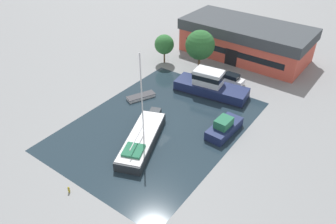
{
  "coord_description": "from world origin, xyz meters",
  "views": [
    {
      "loc": [
        22.62,
        -29.01,
        27.49
      ],
      "look_at": [
        0.0,
        2.15,
        1.0
      ],
      "focal_mm": 35.0,
      "sensor_mm": 36.0,
      "label": 1
    }
  ],
  "objects": [
    {
      "name": "sailboat_moored",
      "position": [
        0.61,
        -4.36,
        0.72
      ],
      "size": [
        7.25,
        12.54,
        12.4
      ],
      "rotation": [
        0.0,
        0.0,
        0.38
      ],
      "color": "#23282D",
      "rests_on": "water_canal"
    },
    {
      "name": "water_canal",
      "position": [
        0.0,
        0.0,
        0.0
      ],
      "size": [
        20.84,
        28.7,
        0.01
      ],
      "primitive_type": "cube",
      "color": "#1E2D38",
      "rests_on": "ground"
    },
    {
      "name": "small_dinghy",
      "position": [
        -6.62,
        4.0,
        0.26
      ],
      "size": [
        3.29,
        4.77,
        0.5
      ],
      "rotation": [
        0.0,
        0.0,
        5.85
      ],
      "color": "silver",
      "rests_on": "water_canal"
    },
    {
      "name": "ground_plane",
      "position": [
        0.0,
        0.0,
        0.0
      ],
      "size": [
        440.0,
        440.0,
        0.0
      ],
      "primitive_type": "plane",
      "color": "gray"
    },
    {
      "name": "cabin_boat",
      "position": [
        8.14,
        3.79,
        0.88
      ],
      "size": [
        2.77,
        6.2,
        2.39
      ],
      "rotation": [
        0.0,
        0.0,
        -0.04
      ],
      "color": "#19234C",
      "rests_on": "water_canal"
    },
    {
      "name": "warehouse_building",
      "position": [
        -0.47,
        28.24,
        3.26
      ],
      "size": [
        24.4,
        11.78,
        6.43
      ],
      "rotation": [
        0.0,
        0.0,
        -0.02
      ],
      "color": "#C64C3D",
      "rests_on": "ground"
    },
    {
      "name": "parked_car",
      "position": [
        2.65,
        16.5,
        0.88
      ],
      "size": [
        4.61,
        1.92,
        1.78
      ],
      "rotation": [
        0.0,
        0.0,
        1.59
      ],
      "color": "silver",
      "rests_on": "ground"
    },
    {
      "name": "mooring_bollard",
      "position": [
        -0.51,
        -15.52,
        0.4
      ],
      "size": [
        0.23,
        0.23,
        0.76
      ],
      "color": "olive",
      "rests_on": "ground"
    },
    {
      "name": "quay_tree_near_building",
      "position": [
        -4.15,
        17.33,
        4.96
      ],
      "size": [
        5.13,
        5.13,
        7.54
      ],
      "color": "brown",
      "rests_on": "ground"
    },
    {
      "name": "motor_cruiser",
      "position": [
        1.43,
        11.65,
        1.43
      ],
      "size": [
        12.17,
        5.43,
        3.96
      ],
      "rotation": [
        0.0,
        0.0,
        1.7
      ],
      "color": "#19234C",
      "rests_on": "water_canal"
    },
    {
      "name": "quay_tree_by_water",
      "position": [
        -11.3,
        16.55,
        3.57
      ],
      "size": [
        3.61,
        3.61,
        5.39
      ],
      "color": "brown",
      "rests_on": "ground"
    }
  ]
}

